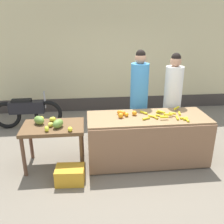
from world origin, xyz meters
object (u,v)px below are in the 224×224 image
object	(u,v)px
vendor_woman_white_shirt	(172,100)
produce_sack	(97,129)
produce_crate	(70,175)
parked_motorcycle	(27,112)
vendor_woman_blue_shirt	(139,99)

from	to	relation	value
vendor_woman_white_shirt	produce_sack	distance (m)	1.66
produce_crate	produce_sack	size ratio (longest dim) A/B	0.92
parked_motorcycle	produce_sack	xyz separation A→B (m)	(1.58, -0.83, -0.16)
vendor_woman_white_shirt	produce_crate	bearing A→B (deg)	-150.04
vendor_woman_blue_shirt	vendor_woman_white_shirt	world-z (taller)	vendor_woman_blue_shirt
vendor_woman_blue_shirt	parked_motorcycle	bearing A→B (deg)	155.92
vendor_woman_blue_shirt	parked_motorcycle	distance (m)	2.69
vendor_woman_white_shirt	produce_crate	world-z (taller)	vendor_woman_white_shirt
produce_crate	vendor_woman_blue_shirt	bearing A→B (deg)	41.80
vendor_woman_blue_shirt	produce_sack	size ratio (longest dim) A/B	3.96
vendor_woman_blue_shirt	parked_motorcycle	xyz separation A→B (m)	(-2.40, 1.07, -0.56)
produce_sack	vendor_woman_blue_shirt	bearing A→B (deg)	-16.37
vendor_woman_white_shirt	parked_motorcycle	size ratio (longest dim) A/B	1.15
produce_crate	vendor_woman_white_shirt	bearing A→B (deg)	29.96
parked_motorcycle	produce_crate	distance (m)	2.52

